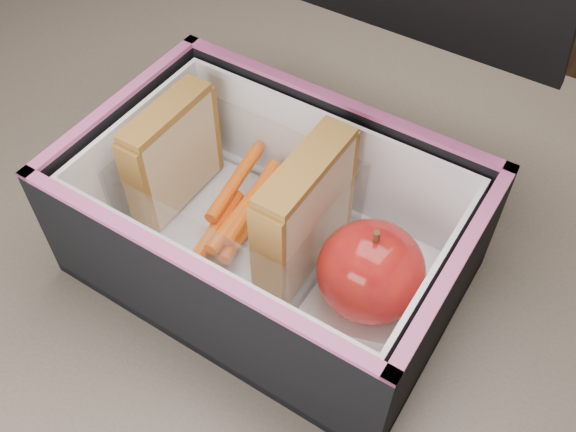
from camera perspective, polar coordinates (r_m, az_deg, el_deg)
name	(u,v)px	position (r m, az deg, el deg)	size (l,w,h in m)	color
kitchen_table	(283,320)	(0.64, -0.43, -9.25)	(1.20, 0.80, 0.75)	#65584E
lunch_bag	(274,213)	(0.51, -1.21, 0.26)	(0.31, 0.32, 0.28)	black
plastic_tub	(237,199)	(0.54, -4.52, 1.51)	(0.18, 0.13, 0.07)	white
sandwich_left	(173,154)	(0.56, -10.19, 5.41)	(0.03, 0.09, 0.10)	#CFBA89
sandwich_right	(305,214)	(0.50, 1.53, 0.20)	(0.03, 0.10, 0.11)	#CFBA89
carrot_sticks	(247,209)	(0.56, -3.67, 0.64)	(0.06, 0.15, 0.03)	#E3560B
paper_napkin	(367,300)	(0.52, 7.05, -7.41)	(0.07, 0.08, 0.01)	white
red_apple	(371,271)	(0.49, 7.36, -4.91)	(0.09, 0.09, 0.09)	maroon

